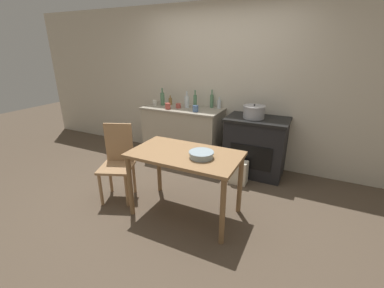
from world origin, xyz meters
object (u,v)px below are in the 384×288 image
Objects in this scene: cup_far_right at (168,106)px; cup_end_right at (178,106)px; bottle_center_left at (219,104)px; bottle_center at (195,101)px; work_table at (185,162)px; stock_pot at (254,112)px; mixing_bowl_large at (201,154)px; cup_mid_right at (196,109)px; cup_right at (155,103)px; bottle_center_right at (163,99)px; chair at (118,160)px; stove at (255,146)px; bottle_left at (170,101)px; bottle_far_left at (187,101)px; flour_sack at (239,172)px; bottle_mid_left at (212,101)px.

cup_far_right is 1.18× the size of cup_end_right.
bottle_center_left is at bearing 24.55° from cup_end_right.
bottle_center_left is 0.65× the size of bottle_center.
stock_pot is at bearing 73.44° from work_table.
cup_mid_right is at bearing 117.81° from mixing_bowl_large.
bottle_center_right is at bearing 27.62° from cup_right.
stove is at bearing 23.19° from chair.
bottle_center_left reaches higher than mixing_bowl_large.
cup_right is 0.40m from cup_far_right.
bottle_center_right reaches higher than bottle_center.
bottle_left is (-1.10, 1.55, 0.32)m from work_table.
bottle_far_left is (-0.95, 1.51, 0.21)m from mixing_bowl_large.
cup_right is (-1.33, 1.39, 0.30)m from work_table.
cup_right is at bearing -166.31° from bottle_center_left.
bottle_mid_left is at bearing 136.93° from flour_sack.
bottle_center_left is at bearing 1.46° from bottle_mid_left.
mixing_bowl_large is at bearing -47.27° from cup_far_right.
cup_far_right is at bearing -149.65° from bottle_center_left.
bottle_center reaches higher than mixing_bowl_large.
flour_sack is at bearing -18.51° from cup_mid_right.
bottle_center reaches higher than bottle_far_left.
bottle_mid_left is 0.57m from cup_end_right.
chair is at bearing -134.54° from stove.
bottle_mid_left reaches higher than chair.
cup_right is (-0.60, -0.08, -0.06)m from bottle_far_left.
stove is 9.05× the size of cup_mid_right.
flour_sack is at bearing -10.58° from cup_far_right.
work_table is 4.18× the size of bottle_center.
stove is at bearing 7.72° from cup_far_right.
flour_sack is 1.07× the size of stock_pot.
bottle_mid_left is (-0.78, 0.26, 0.05)m from stock_pot.
bottle_center is 0.46m from cup_far_right.
stove is 1.52m from work_table.
cup_far_right is (-1.32, 0.25, 0.80)m from flour_sack.
work_table is 13.44× the size of cup_right.
flour_sack is 1.16× the size of bottle_center_right.
bottle_mid_left is at bearing -178.54° from bottle_center_left.
bottle_left is 0.15m from bottle_center_right.
stove is at bearing 1.06° from cup_right.
bottle_far_left is at bearing 38.05° from cup_end_right.
bottle_left reaches higher than cup_end_right.
bottle_center reaches higher than cup_mid_right.
bottle_center is (0.13, 0.05, 0.01)m from bottle_far_left.
chair is 1.88m from bottle_mid_left.
work_table is 4.14× the size of bottle_center_right.
bottle_left is 1.93× the size of cup_end_right.
flour_sack is (-0.12, -0.44, -0.28)m from stove.
bottle_center reaches higher than cup_right.
chair is at bearing -85.05° from bottle_left.
mixing_bowl_large reaches higher than work_table.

